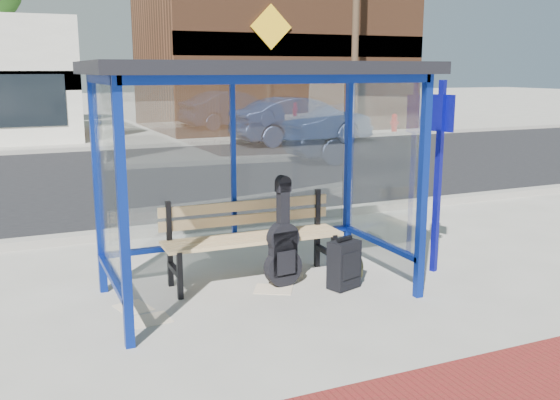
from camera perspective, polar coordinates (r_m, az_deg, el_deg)
name	(u,v)px	position (r m, az deg, el deg)	size (l,w,h in m)	color
ground	(259,294)	(6.72, -1.94, -8.58)	(120.00, 120.00, 0.00)	#B2ADA0
curb_near	(186,227)	(9.33, -8.61, -2.45)	(60.00, 0.25, 0.12)	gray
street_asphalt	(124,177)	(14.23, -14.06, 2.03)	(60.00, 10.00, 0.00)	black
curb_far	(93,148)	(19.22, -16.72, 4.54)	(60.00, 0.25, 0.12)	gray
far_sidewalk	(85,143)	(21.10, -17.38, 4.95)	(60.00, 4.00, 0.01)	#B2ADA0
bus_shelter	(255,97)	(6.36, -2.31, 9.38)	(3.30, 1.80, 2.42)	navy
storefront_brown	(271,48)	(26.45, -0.83, 13.71)	(10.00, 7.08, 6.40)	#59331E
tree_right	(328,4)	(31.70, 4.42, 17.45)	(3.60, 3.60, 7.03)	#4C3826
utility_pole_east	(356,17)	(22.40, 6.94, 16.29)	(1.60, 0.24, 8.00)	#4C3826
bench	(251,234)	(7.00, -2.64, -3.09)	(2.03, 0.53, 0.95)	black
guitar_bag	(283,249)	(6.83, 0.28, -4.47)	(0.43, 0.17, 1.16)	black
suitcase	(344,265)	(6.83, 5.89, -5.91)	(0.38, 0.30, 0.58)	black
backpack	(351,267)	(7.05, 6.51, -6.09)	(0.33, 0.30, 0.38)	#2A2A17
sign_post	(439,166)	(7.39, 14.33, 3.00)	(0.14, 0.27, 2.23)	#0C0F8E
newspaper_a	(133,308)	(6.51, -13.25, -9.55)	(0.37, 0.29, 0.01)	white
newspaper_b	(149,320)	(6.18, -11.86, -10.69)	(0.39, 0.31, 0.01)	white
newspaper_c	(274,289)	(6.84, -0.60, -8.17)	(0.41, 0.32, 0.01)	white
parked_car	(302,120)	(20.13, 1.99, 7.28)	(1.56, 4.48, 1.48)	#192647
fire_hydrant	(394,123)	(23.52, 10.41, 6.94)	(0.34, 0.22, 0.75)	#9E110B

